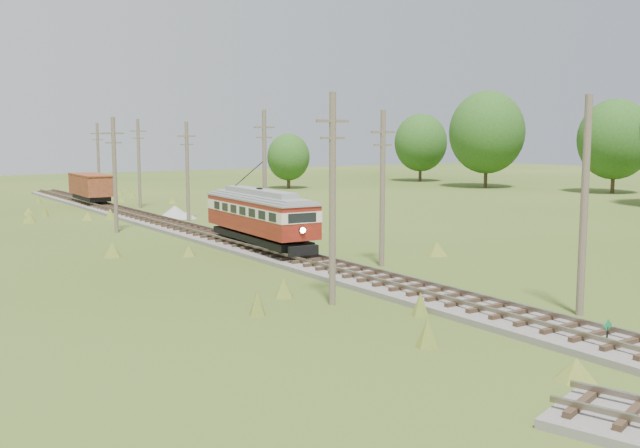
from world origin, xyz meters
TOP-DOWN VIEW (x-y plane):
  - railbed_main at (0.00, 34.00)m, footprint 3.60×96.00m
  - switch_marker at (-0.20, 1.50)m, footprint 0.45×0.06m
  - streetcar at (-0.00, 25.96)m, footprint 3.26×11.24m
  - gondola at (0.00, 62.15)m, footprint 2.90×8.32m
  - gravel_pile at (2.94, 46.38)m, footprint 3.10×3.28m
  - utility_pole_r_1 at (3.10, 5.00)m, footprint 0.30×0.30m
  - utility_pole_r_2 at (3.30, 18.00)m, footprint 1.60×0.30m
  - utility_pole_r_3 at (3.20, 31.00)m, footprint 1.60×0.30m
  - utility_pole_r_4 at (3.00, 44.00)m, footprint 1.60×0.30m
  - utility_pole_r_5 at (3.40, 57.00)m, footprint 1.60×0.30m
  - utility_pole_r_6 at (3.20, 70.00)m, footprint 1.60×0.30m
  - utility_pole_l_a at (-4.20, 12.00)m, footprint 1.60×0.30m
  - utility_pole_l_b at (-4.50, 40.00)m, footprint 1.60×0.30m
  - tree_right_3 at (60.00, 42.00)m, footprint 9.24×9.24m
  - tree_right_4 at (54.00, 58.00)m, footprint 10.50×10.50m
  - tree_right_5 at (56.00, 74.00)m, footprint 8.40×8.40m
  - tree_mid_b at (30.00, 72.00)m, footprint 5.88×5.88m

SIDE VIEW (x-z plane):
  - railbed_main at x=0.00m, z-range -0.09..0.48m
  - gravel_pile at x=2.94m, z-range -0.04..1.09m
  - switch_marker at x=-0.20m, z-range 0.09..1.17m
  - gondola at x=0.00m, z-range 0.67..3.41m
  - streetcar at x=0.00m, z-range -0.12..4.97m
  - utility_pole_r_4 at x=3.00m, z-range 0.12..8.52m
  - tree_mid_b at x=30.00m, z-range 0.54..8.12m
  - utility_pole_r_1 at x=3.10m, z-range 0.00..8.80m
  - utility_pole_r_2 at x=3.30m, z-range 0.12..8.72m
  - utility_pole_l_b at x=-4.50m, z-range 0.12..8.72m
  - utility_pole_r_6 at x=3.20m, z-range 0.12..8.82m
  - utility_pole_r_5 at x=3.40m, z-range 0.13..9.03m
  - utility_pole_r_3 at x=3.20m, z-range 0.13..9.13m
  - utility_pole_l_a at x=-4.20m, z-range 0.13..9.13m
  - tree_right_5 at x=56.00m, z-range 0.78..11.60m
  - tree_right_3 at x=60.00m, z-range 0.86..12.77m
  - tree_right_4 at x=54.00m, z-range 0.98..14.51m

